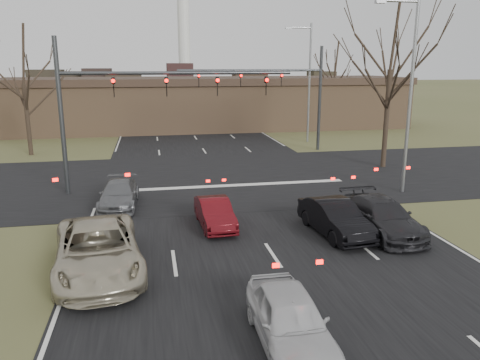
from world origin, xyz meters
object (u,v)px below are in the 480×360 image
object	(u,v)px
mast_arm_far	(285,86)
mast_arm_near	(126,96)
car_grey_ahead	(119,194)
car_black_hatch	(335,218)
car_charcoal_sedan	(382,217)
streetlight_right_far	(308,77)
streetlight_right_near	(408,86)
building	(207,103)
car_white_sedan	(290,319)
car_silver_suv	(98,250)
car_red_ahead	(215,213)

from	to	relation	value
mast_arm_far	mast_arm_near	bearing A→B (deg)	-138.78
car_grey_ahead	car_black_hatch	bearing A→B (deg)	-29.57
mast_arm_near	car_charcoal_sedan	world-z (taller)	mast_arm_near
streetlight_right_far	car_charcoal_sedan	xyz separation A→B (m)	(-4.43, -22.59, -4.89)
mast_arm_near	mast_arm_far	bearing A→B (deg)	41.22
streetlight_right_near	car_grey_ahead	xyz separation A→B (m)	(-14.53, 0.15, -4.98)
building	mast_arm_near	size ratio (longest dim) A/B	3.50
mast_arm_far	car_white_sedan	xyz separation A→B (m)	(-7.19, -25.36, -4.33)
building	car_charcoal_sedan	world-z (taller)	building
mast_arm_far	car_charcoal_sedan	distance (m)	19.13
streetlight_right_near	car_black_hatch	xyz separation A→B (m)	(-5.85, -5.39, -4.89)
car_white_sedan	mast_arm_near	bearing A→B (deg)	105.81
car_silver_suv	car_grey_ahead	bearing A→B (deg)	81.10
building	streetlight_right_far	distance (m)	13.53
car_white_sedan	car_grey_ahead	xyz separation A→B (m)	(-4.70, 12.51, -0.08)
streetlight_right_far	car_white_sedan	xyz separation A→B (m)	(-10.33, -29.36, -4.90)
car_silver_suv	car_black_hatch	distance (m)	9.12
streetlight_right_near	car_red_ahead	distance (m)	12.10
streetlight_right_far	car_red_ahead	size ratio (longest dim) A/B	2.78
car_silver_suv	car_red_ahead	size ratio (longest dim) A/B	1.61
mast_arm_far	streetlight_right_far	distance (m)	5.12
streetlight_right_near	streetlight_right_far	distance (m)	17.01
building	car_silver_suv	size ratio (longest dim) A/B	7.33
mast_arm_near	streetlight_right_far	xyz separation A→B (m)	(14.55, 14.00, 0.51)
streetlight_right_near	streetlight_right_far	bearing A→B (deg)	88.32
car_white_sedan	car_charcoal_sedan	size ratio (longest dim) A/B	0.84
car_red_ahead	mast_arm_near	bearing A→B (deg)	115.86
mast_arm_near	car_black_hatch	bearing A→B (deg)	-45.64
streetlight_right_near	car_black_hatch	distance (m)	9.34
streetlight_right_far	streetlight_right_near	bearing A→B (deg)	-91.68
car_charcoal_sedan	car_grey_ahead	distance (m)	12.06
streetlight_right_far	car_white_sedan	size ratio (longest dim) A/B	2.49
mast_arm_far	car_black_hatch	bearing A→B (deg)	-99.91
car_red_ahead	streetlight_right_near	bearing A→B (deg)	15.70
car_black_hatch	car_charcoal_sedan	distance (m)	1.93
car_white_sedan	building	bearing A→B (deg)	86.18
car_black_hatch	car_grey_ahead	distance (m)	10.30
mast_arm_near	streetlight_right_far	distance (m)	20.20
car_white_sedan	car_black_hatch	xyz separation A→B (m)	(3.98, 6.97, 0.01)
building	car_black_hatch	distance (m)	33.46
car_grey_ahead	car_charcoal_sedan	bearing A→B (deg)	-25.49
car_charcoal_sedan	car_black_hatch	bearing A→B (deg)	172.45
streetlight_right_near	car_red_ahead	world-z (taller)	streetlight_right_near
mast_arm_far	streetlight_right_far	bearing A→B (deg)	51.89
mast_arm_near	car_grey_ahead	xyz separation A→B (m)	(-0.48, -2.85, -4.47)
car_silver_suv	car_charcoal_sedan	distance (m)	10.97
streetlight_right_far	car_red_ahead	world-z (taller)	streetlight_right_far
building	car_red_ahead	world-z (taller)	building
car_grey_ahead	streetlight_right_far	bearing A→B (deg)	51.21
mast_arm_near	car_red_ahead	xyz separation A→B (m)	(3.62, -6.55, -4.48)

